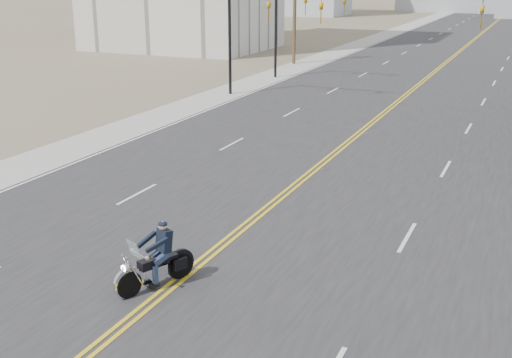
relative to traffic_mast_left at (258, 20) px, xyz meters
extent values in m
cube|color=#303033|center=(8.98, 38.00, -4.93)|extent=(20.00, 200.00, 0.01)
cube|color=#A5A5A0|center=(-2.52, 38.00, -4.93)|extent=(3.00, 200.00, 0.01)
cylinder|color=black|center=(-2.02, 0.00, -1.44)|extent=(0.20, 0.20, 7.00)
imported|color=#BF8C0C|center=(0.78, 0.00, 1.11)|extent=(0.21, 0.26, 1.30)
imported|color=#BF8C0C|center=(4.28, 0.00, 1.11)|extent=(0.21, 0.26, 1.30)
imported|color=#BF8C0C|center=(13.68, 0.00, 1.11)|extent=(0.21, 0.26, 1.30)
cylinder|color=black|center=(-2.02, 8.00, -1.44)|extent=(0.20, 0.20, 7.00)
cylinder|color=brown|center=(-3.52, 16.00, 0.31)|extent=(0.30, 0.30, 10.50)
camera|label=1|loc=(17.19, -38.73, 2.94)|focal=45.00mm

